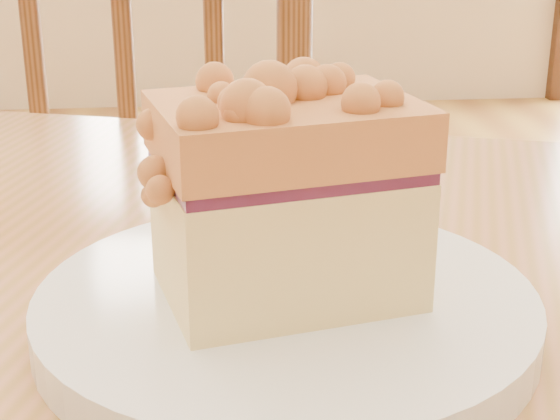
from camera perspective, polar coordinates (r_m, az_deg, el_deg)
name	(u,v)px	position (r m, az deg, el deg)	size (l,w,h in m)	color
cafe_chair_main	(158,283)	(1.13, -8.13, -4.81)	(0.46, 0.46, 0.94)	brown
plate	(286,311)	(0.42, 0.40, -6.73)	(0.24, 0.24, 0.02)	white
cake_slice	(284,190)	(0.40, 0.29, 1.33)	(0.13, 0.11, 0.11)	#FFD790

